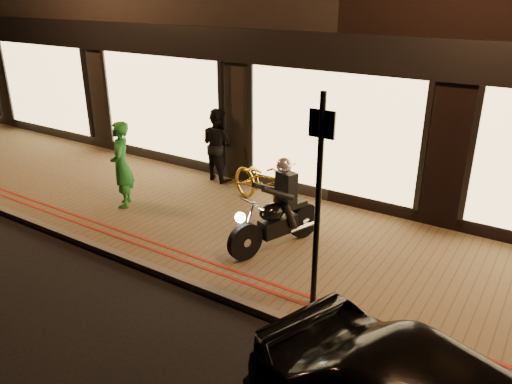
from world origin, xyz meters
TOP-DOWN VIEW (x-y plane):
  - ground at (0.00, 0.00)m, footprint 90.00×90.00m
  - sidewalk at (0.00, 2.00)m, footprint 50.00×4.00m
  - kerb_stone at (0.00, 0.05)m, footprint 50.00×0.14m
  - red_kerb_lines at (0.00, 0.55)m, footprint 50.00×0.26m
  - motorcycle at (0.14, 1.71)m, footprint 0.85×1.87m
  - sign_post at (1.42, 0.55)m, footprint 0.35×0.08m
  - bicycle_gold at (-0.94, 3.00)m, footprint 2.11×1.35m
  - person_green at (-3.39, 1.54)m, footprint 0.73×0.76m
  - person_dark at (-2.70, 3.80)m, footprint 0.92×0.78m

SIDE VIEW (x-z plane):
  - ground at x=0.00m, z-range 0.00..0.00m
  - sidewalk at x=0.00m, z-range 0.00..0.12m
  - kerb_stone at x=0.00m, z-range 0.00..0.12m
  - red_kerb_lines at x=0.00m, z-range 0.12..0.13m
  - bicycle_gold at x=-0.94m, z-range 0.12..1.17m
  - motorcycle at x=0.14m, z-range -0.06..1.53m
  - person_dark at x=-2.70m, z-range 0.12..1.79m
  - person_green at x=-3.39m, z-range 0.12..1.87m
  - sign_post at x=1.42m, z-range 0.30..3.30m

